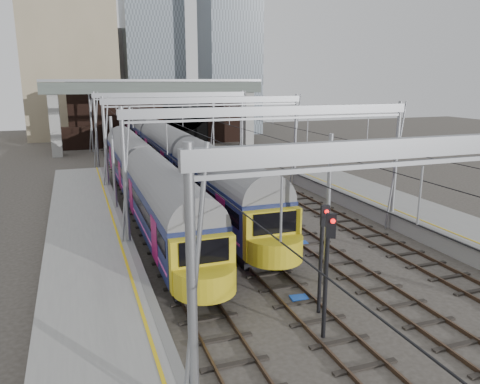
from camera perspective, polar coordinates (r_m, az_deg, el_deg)
name	(u,v)px	position (r m, az deg, el deg)	size (l,w,h in m)	color
ground	(348,303)	(20.99, 13.03, -13.03)	(160.00, 160.00, 0.00)	#38332D
platform_left	(95,303)	(20.13, -17.24, -12.75)	(4.32, 55.00, 1.12)	gray
tracks	(234,211)	(33.68, -0.72, -2.35)	(14.40, 80.00, 0.22)	#4C3828
overhead_line	(208,113)	(38.67, -3.91, 9.56)	(16.80, 80.00, 8.00)	gray
retaining_wall	(160,114)	(68.78, -9.75, 9.30)	(28.00, 2.75, 9.00)	black
overbridge	(156,95)	(62.55, -10.18, 11.57)	(28.00, 3.00, 9.25)	gray
city_skyline	(145,33)	(87.47, -11.45, 18.49)	(37.50, 27.50, 60.00)	tan
train_main	(154,141)	(53.65, -10.44, 6.19)	(2.91, 67.19, 4.97)	black
train_second	(144,179)	(33.62, -11.57, 1.61)	(2.74, 31.76, 4.74)	black
signal_near_left	(328,261)	(16.97, 10.62, -8.24)	(0.38, 0.47, 4.81)	black
signal_near_centre	(322,245)	(18.77, 9.99, -6.43)	(0.35, 0.46, 4.59)	black
equip_cover_a	(261,251)	(25.97, 2.64, -7.22)	(0.91, 0.64, 0.11)	#1847B4
equip_cover_b	(299,298)	(20.95, 7.20, -12.68)	(0.75, 0.53, 0.09)	#1847B4
equip_cover_c	(300,243)	(27.41, 7.35, -6.20)	(0.84, 0.59, 0.10)	#1847B4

